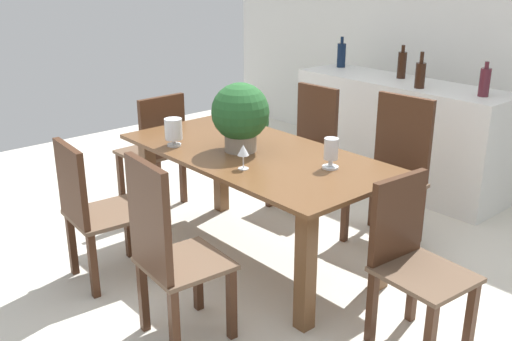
{
  "coord_description": "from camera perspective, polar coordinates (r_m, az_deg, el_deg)",
  "views": [
    {
      "loc": [
        2.74,
        -2.41,
        1.95
      ],
      "look_at": [
        -0.04,
        0.0,
        0.62
      ],
      "focal_mm": 41.43,
      "sensor_mm": 36.0,
      "label": 1
    }
  ],
  "objects": [
    {
      "name": "ground_plane",
      "position": [
        4.14,
        0.29,
        -8.18
      ],
      "size": [
        7.04,
        7.04,
        0.0
      ],
      "primitive_type": "plane",
      "color": "silver"
    },
    {
      "name": "back_wall",
      "position": [
        5.75,
        20.63,
        12.22
      ],
      "size": [
        6.4,
        0.1,
        2.6
      ],
      "primitive_type": "cube",
      "color": "white",
      "rests_on": "ground"
    },
    {
      "name": "dining_table",
      "position": [
        3.86,
        -0.11,
        -0.13
      ],
      "size": [
        1.86,
        0.93,
        0.76
      ],
      "color": "brown",
      "rests_on": "ground"
    },
    {
      "name": "chair_far_left",
      "position": [
        4.8,
        5.14,
        2.75
      ],
      "size": [
        0.45,
        0.44,
        0.99
      ],
      "rotation": [
        0.0,
        0.0,
        0.05
      ],
      "color": "#422616",
      "rests_on": "ground"
    },
    {
      "name": "chair_head_end",
      "position": [
        4.83,
        -9.59,
        2.38
      ],
      "size": [
        0.46,
        0.45,
        0.94
      ],
      "rotation": [
        0.0,
        0.0,
        -1.54
      ],
      "color": "#422616",
      "rests_on": "ground"
    },
    {
      "name": "chair_far_right",
      "position": [
        4.3,
        13.23,
        0.62
      ],
      "size": [
        0.5,
        0.47,
        1.05
      ],
      "rotation": [
        0.0,
        0.0,
        0.09
      ],
      "color": "#422616",
      "rests_on": "ground"
    },
    {
      "name": "chair_foot_end",
      "position": [
        3.18,
        14.74,
        -7.99
      ],
      "size": [
        0.48,
        0.44,
        0.91
      ],
      "rotation": [
        0.0,
        0.0,
        1.49
      ],
      "color": "#422616",
      "rests_on": "ground"
    },
    {
      "name": "chair_near_left",
      "position": [
        3.76,
        -15.53,
        -3.4
      ],
      "size": [
        0.46,
        0.5,
        0.93
      ],
      "rotation": [
        0.0,
        0.0,
        3.06
      ],
      "color": "#422616",
      "rests_on": "ground"
    },
    {
      "name": "chair_near_right",
      "position": [
        3.06,
        -8.63,
        -7.36
      ],
      "size": [
        0.45,
        0.45,
        1.04
      ],
      "rotation": [
        0.0,
        0.0,
        3.06
      ],
      "color": "#422616",
      "rests_on": "ground"
    },
    {
      "name": "flower_centerpiece",
      "position": [
        3.78,
        -1.53,
        5.43
      ],
      "size": [
        0.37,
        0.37,
        0.45
      ],
      "color": "gray",
      "rests_on": "dining_table"
    },
    {
      "name": "crystal_vase_left",
      "position": [
        3.52,
        7.25,
        1.87
      ],
      "size": [
        0.1,
        0.1,
        0.19
      ],
      "color": "silver",
      "rests_on": "dining_table"
    },
    {
      "name": "crystal_vase_center_near",
      "position": [
        3.95,
        -7.98,
        3.91
      ],
      "size": [
        0.12,
        0.12,
        0.19
      ],
      "color": "silver",
      "rests_on": "dining_table"
    },
    {
      "name": "wine_glass",
      "position": [
        3.47,
        -1.24,
        1.86
      ],
      "size": [
        0.07,
        0.07,
        0.15
      ],
      "color": "silver",
      "rests_on": "dining_table"
    },
    {
      "name": "kitchen_counter",
      "position": [
        5.41,
        13.53,
        3.51
      ],
      "size": [
        1.96,
        0.57,
        0.94
      ],
      "primitive_type": "cube",
      "color": "silver",
      "rests_on": "ground"
    },
    {
      "name": "wine_bottle_clear",
      "position": [
        5.85,
        8.25,
        11.0
      ],
      "size": [
        0.08,
        0.08,
        0.29
      ],
      "color": "#0F1E38",
      "rests_on": "kitchen_counter"
    },
    {
      "name": "wine_bottle_tall",
      "position": [
        5.4,
        13.91,
        9.91
      ],
      "size": [
        0.08,
        0.08,
        0.29
      ],
      "color": "black",
      "rests_on": "kitchen_counter"
    },
    {
      "name": "wine_bottle_dark",
      "position": [
        4.87,
        21.21,
        7.99
      ],
      "size": [
        0.08,
        0.08,
        0.27
      ],
      "color": "#511E28",
      "rests_on": "kitchen_counter"
    },
    {
      "name": "wine_bottle_green",
      "position": [
        5.02,
        15.58,
        8.93
      ],
      "size": [
        0.08,
        0.08,
        0.29
      ],
      "color": "black",
      "rests_on": "kitchen_counter"
    },
    {
      "name": "potted_plant_floor",
      "position": [
        6.26,
        -0.76,
        4.68
      ],
      "size": [
        0.44,
        0.44,
        0.56
      ],
      "color": "#9E9384",
      "rests_on": "ground"
    }
  ]
}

